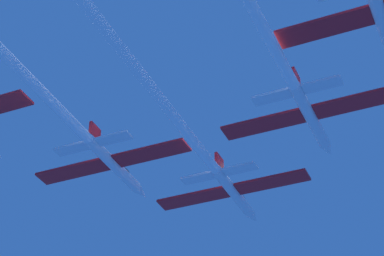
% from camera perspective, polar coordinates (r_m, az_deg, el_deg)
% --- Properties ---
extents(jet_lead, '(17.01, 44.45, 2.82)m').
position_cam_1_polar(jet_lead, '(74.12, 0.08, -0.95)').
color(jet_lead, white).
extents(jet_left_wing, '(17.01, 38.82, 2.82)m').
position_cam_1_polar(jet_left_wing, '(72.82, -9.13, 0.59)').
color(jet_left_wing, white).
extents(jet_right_wing, '(17.01, 43.88, 2.82)m').
position_cam_1_polar(jet_right_wing, '(64.28, 6.15, 6.01)').
color(jet_right_wing, white).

